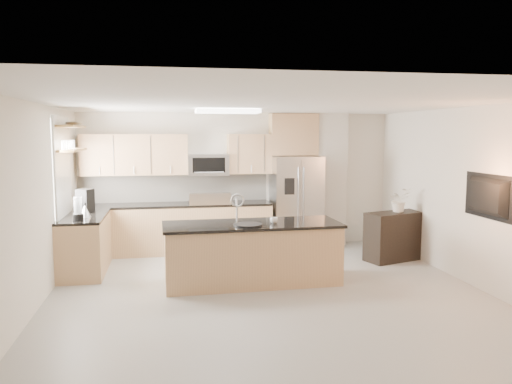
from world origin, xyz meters
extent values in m
plane|color=#9A9892|center=(0.00, 0.00, 0.00)|extent=(6.50, 6.50, 0.00)
cube|color=white|center=(0.00, 0.00, 2.60)|extent=(6.00, 6.50, 0.02)
cube|color=silver|center=(0.00, 3.25, 1.30)|extent=(6.00, 0.02, 2.60)
cube|color=silver|center=(0.00, -3.25, 1.30)|extent=(6.00, 0.02, 2.60)
cube|color=silver|center=(-3.00, 0.00, 1.30)|extent=(0.02, 6.50, 2.60)
cube|color=silver|center=(3.00, 0.00, 1.30)|extent=(0.02, 6.50, 2.60)
cube|color=tan|center=(-1.23, 2.92, 0.44)|extent=(3.55, 0.65, 0.88)
cube|color=black|center=(-1.23, 2.92, 0.90)|extent=(3.55, 0.66, 0.04)
cube|color=beige|center=(-1.23, 3.24, 1.18)|extent=(3.55, 0.02, 0.52)
cube|color=tan|center=(-2.67, 1.85, 0.44)|extent=(0.65, 1.50, 0.88)
cube|color=black|center=(-2.67, 1.85, 0.90)|extent=(0.66, 1.50, 0.04)
cube|color=black|center=(-0.60, 2.92, 0.45)|extent=(0.76, 0.64, 0.90)
cube|color=black|center=(-0.60, 2.92, 0.92)|extent=(0.76, 0.62, 0.03)
cube|color=#B1B2B4|center=(-0.60, 2.62, 1.03)|extent=(0.76, 0.04, 0.22)
cube|color=tan|center=(-1.94, 3.08, 1.83)|extent=(1.92, 0.33, 0.75)
cube|color=tan|center=(0.19, 3.08, 1.83)|extent=(0.82, 0.33, 0.75)
cube|color=#B1B2B4|center=(-0.60, 3.05, 1.63)|extent=(0.76, 0.40, 0.40)
cube|color=black|center=(-0.60, 2.85, 1.63)|extent=(0.60, 0.02, 0.28)
cube|color=#B1B2B4|center=(1.06, 2.88, 0.89)|extent=(0.92, 0.75, 1.78)
cube|color=gray|center=(1.06, 2.50, 0.89)|extent=(0.02, 0.01, 1.69)
cube|color=black|center=(0.84, 2.48, 1.25)|extent=(0.18, 0.03, 0.30)
cube|color=beige|center=(1.82, 3.10, 1.30)|extent=(0.60, 0.30, 2.60)
cube|color=white|center=(-2.98, 1.85, 1.65)|extent=(0.03, 1.05, 1.55)
cube|color=white|center=(-2.97, 1.85, 1.65)|extent=(0.03, 1.15, 1.65)
cube|color=olive|center=(-2.85, 1.95, 1.95)|extent=(0.30, 1.20, 0.04)
cube|color=olive|center=(-2.85, 1.95, 2.32)|extent=(0.30, 1.20, 0.04)
cube|color=white|center=(-0.40, 1.60, 2.56)|extent=(1.00, 0.50, 0.06)
cube|color=tan|center=(-0.14, 0.79, 0.43)|extent=(2.56, 0.93, 0.86)
cube|color=black|center=(-0.14, 0.79, 0.88)|extent=(2.62, 0.99, 0.04)
cube|color=black|center=(-0.34, 0.79, 0.87)|extent=(0.54, 0.39, 0.01)
cylinder|color=#B1B2B4|center=(-0.34, 1.01, 1.07)|extent=(0.03, 0.03, 0.34)
torus|color=#B1B2B4|center=(-0.34, 0.95, 1.22)|extent=(0.21, 0.03, 0.21)
cube|color=black|center=(2.54, 1.69, 0.42)|extent=(1.15, 0.75, 0.85)
imported|color=white|center=(0.17, 0.72, 0.94)|extent=(0.13, 0.13, 0.09)
cylinder|color=black|center=(-0.24, 0.61, 0.91)|extent=(0.51, 0.51, 0.02)
cylinder|color=black|center=(-2.67, 1.34, 0.97)|extent=(0.15, 0.15, 0.10)
cylinder|color=silver|center=(-2.67, 1.34, 1.15)|extent=(0.11, 0.11, 0.25)
cone|color=#B1B2B4|center=(-2.62, 1.64, 1.02)|extent=(0.18, 0.18, 0.20)
cylinder|color=black|center=(-2.62, 1.64, 1.13)|extent=(0.04, 0.04, 0.04)
cube|color=black|center=(-2.69, 2.15, 1.11)|extent=(0.29, 0.31, 0.38)
cylinder|color=#B1B2B4|center=(-2.69, 2.08, 1.02)|extent=(0.12, 0.12, 0.14)
imported|color=#B1B2B4|center=(-2.85, 2.24, 2.38)|extent=(0.39, 0.39, 0.08)
imported|color=white|center=(2.62, 1.72, 1.16)|extent=(0.67, 0.61, 0.63)
imported|color=black|center=(2.91, -0.20, 1.35)|extent=(0.14, 1.08, 0.62)
camera|label=1|loc=(-1.35, -6.33, 2.20)|focal=35.00mm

